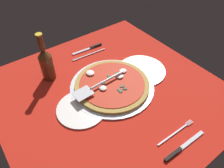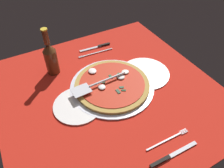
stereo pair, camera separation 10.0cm
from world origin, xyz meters
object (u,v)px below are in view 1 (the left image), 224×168
object	(u,v)px
beer_bottle	(46,63)
pizza_server	(97,86)
dinner_plate_left	(82,109)
pizza	(112,84)
place_setting_far	(90,52)
place_setting_near	(178,141)
dinner_plate_right	(141,70)

from	to	relation	value
beer_bottle	pizza_server	bearing A→B (deg)	-59.40
dinner_plate_left	pizza_server	world-z (taller)	pizza_server
pizza	place_setting_far	xyz separation A→B (cm)	(6.58, 29.68, -1.54)
pizza_server	place_setting_far	world-z (taller)	pizza_server
place_setting_near	beer_bottle	size ratio (longest dim) A/B	0.86
pizza	place_setting_far	bearing A→B (deg)	77.50
dinner_plate_left	beer_bottle	xyz separation A→B (cm)	(-2.04, 26.45, 8.81)
dinner_plate_left	place_setting_near	world-z (taller)	place_setting_near
place_setting_near	place_setting_far	world-z (taller)	same
place_setting_far	place_setting_near	bearing A→B (deg)	90.49
place_setting_far	beer_bottle	distance (cm)	29.13
dinner_plate_right	pizza	bearing A→B (deg)	-179.47
dinner_plate_right	place_setting_far	xyz separation A→B (cm)	(-12.19, 29.50, -0.14)
beer_bottle	place_setting_near	bearing A→B (deg)	-69.40
dinner_plate_left	dinner_plate_right	distance (cm)	37.25
beer_bottle	pizza	bearing A→B (deg)	-48.74
pizza	place_setting_near	world-z (taller)	pizza
place_setting_far	pizza_server	bearing A→B (deg)	67.63
place_setting_near	place_setting_far	xyz separation A→B (cm)	(3.98, 67.58, 0.00)
dinner_plate_right	beer_bottle	xyz separation A→B (cm)	(-39.14, 23.05, 8.81)
dinner_plate_left	beer_bottle	world-z (taller)	beer_bottle
place_setting_near	beer_bottle	world-z (taller)	beer_bottle
pizza_server	beer_bottle	distance (cm)	25.98
dinner_plate_left	pizza_server	size ratio (longest dim) A/B	0.79
dinner_plate_left	pizza	bearing A→B (deg)	9.98
pizza	dinner_plate_left	bearing A→B (deg)	-170.02
place_setting_near	dinner_plate_right	bearing A→B (deg)	68.27
pizza	pizza_server	xyz separation A→B (cm)	(-7.40, 1.29, 2.31)
dinner_plate_right	place_setting_far	size ratio (longest dim) A/B	1.12
pizza_server	place_setting_near	bearing A→B (deg)	102.57
pizza	place_setting_far	size ratio (longest dim) A/B	1.61
pizza	pizza_server	size ratio (longest dim) A/B	1.30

